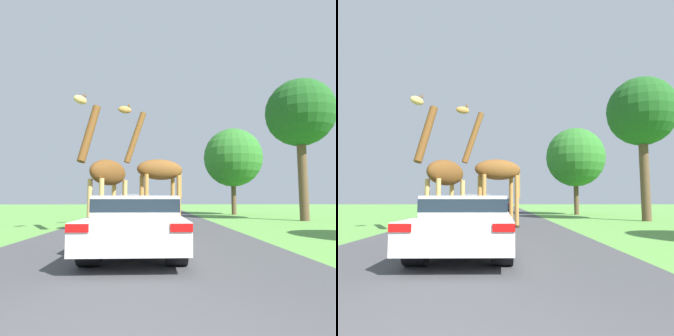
% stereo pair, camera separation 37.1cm
% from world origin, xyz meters
% --- Properties ---
extents(road, '(6.84, 120.00, 0.00)m').
position_xyz_m(road, '(0.00, 30.00, 0.00)').
color(road, '#424244').
rests_on(road, ground).
extents(giraffe_near_road, '(2.88, 1.46, 5.19)m').
position_xyz_m(giraffe_near_road, '(0.47, 11.08, 2.36)').
color(giraffe_near_road, '#B77F3D').
rests_on(giraffe_near_road, ground).
extents(giraffe_companion, '(1.90, 2.50, 4.96)m').
position_xyz_m(giraffe_companion, '(-1.51, 9.81, 2.20)').
color(giraffe_companion, tan).
rests_on(giraffe_companion, ground).
extents(car_lead_maroon, '(1.90, 4.45, 1.23)m').
position_xyz_m(car_lead_maroon, '(-0.03, 5.18, 0.68)').
color(car_lead_maroon, silver).
rests_on(car_lead_maroon, ground).
extents(car_queue_right, '(1.78, 4.04, 1.37)m').
position_xyz_m(car_queue_right, '(-0.98, 21.05, 0.74)').
color(car_queue_right, '#144C28').
rests_on(car_queue_right, ground).
extents(car_queue_left, '(1.71, 4.58, 1.32)m').
position_xyz_m(car_queue_left, '(0.79, 28.35, 0.71)').
color(car_queue_left, navy).
rests_on(car_queue_left, ground).
extents(car_far_ahead, '(1.76, 4.81, 1.48)m').
position_xyz_m(car_far_ahead, '(-0.70, 15.93, 0.78)').
color(car_far_ahead, gray).
rests_on(car_far_ahead, ground).
extents(tree_left_edge, '(4.73, 4.73, 6.96)m').
position_xyz_m(tree_left_edge, '(6.72, 22.25, 4.58)').
color(tree_left_edge, brown).
rests_on(tree_left_edge, ground).
extents(tree_right_cluster, '(3.89, 3.89, 8.13)m').
position_xyz_m(tree_right_cluster, '(8.74, 14.92, 6.11)').
color(tree_right_cluster, brown).
rests_on(tree_right_cluster, ground).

